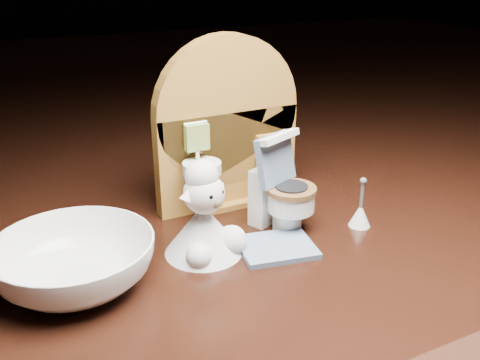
% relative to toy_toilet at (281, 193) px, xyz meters
% --- Properties ---
extents(backdrop_panel, '(0.13, 0.05, 0.15)m').
position_rel_toy_toilet_xyz_m(backdrop_panel, '(-0.02, 0.06, 0.04)').
color(backdrop_panel, '#A26F2B').
rests_on(backdrop_panel, ground).
extents(toy_toilet, '(0.05, 0.06, 0.08)m').
position_rel_toy_toilet_xyz_m(toy_toilet, '(0.00, 0.00, 0.00)').
color(toy_toilet, white).
rests_on(toy_toilet, ground).
extents(bath_mat, '(0.06, 0.06, 0.00)m').
position_rel_toy_toilet_xyz_m(bath_mat, '(-0.02, -0.03, -0.03)').
color(bath_mat, slate).
rests_on(bath_mat, ground).
extents(toilet_brush, '(0.02, 0.02, 0.04)m').
position_rel_toy_toilet_xyz_m(toilet_brush, '(0.06, -0.03, -0.02)').
color(toilet_brush, white).
rests_on(toilet_brush, ground).
extents(plush_lamb, '(0.06, 0.06, 0.08)m').
position_rel_toy_toilet_xyz_m(plush_lamb, '(-0.07, -0.01, -0.00)').
color(plush_lamb, silver).
rests_on(plush_lamb, ground).
extents(ceramic_bowl, '(0.13, 0.13, 0.03)m').
position_rel_toy_toilet_xyz_m(ceramic_bowl, '(-0.17, -0.01, -0.01)').
color(ceramic_bowl, white).
rests_on(ceramic_bowl, ground).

